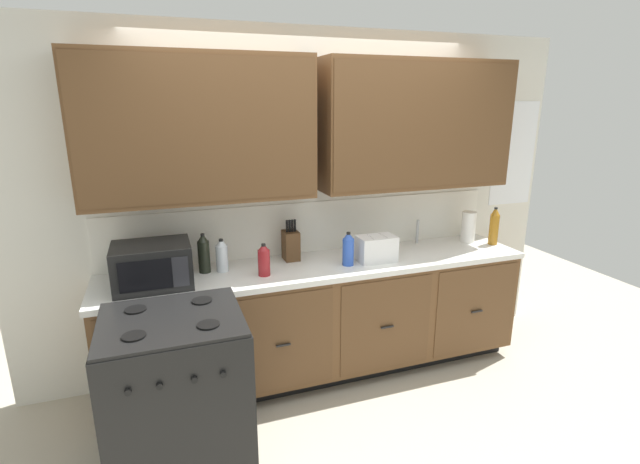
{
  "coord_description": "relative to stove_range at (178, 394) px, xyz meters",
  "views": [
    {
      "loc": [
        -1.09,
        -2.74,
        2.06
      ],
      "look_at": [
        -0.03,
        0.27,
        1.16
      ],
      "focal_mm": 26.11,
      "sensor_mm": 36.0,
      "label": 1
    }
  ],
  "objects": [
    {
      "name": "ground_plane",
      "position": [
        1.09,
        0.33,
        -0.47
      ],
      "size": [
        8.0,
        8.0,
        0.0
      ],
      "primitive_type": "plane",
      "color": "#B2A893"
    },
    {
      "name": "wall_unit",
      "position": [
        1.09,
        0.83,
        1.2
      ],
      "size": [
        4.32,
        0.4,
        2.57
      ],
      "color": "silver",
      "rests_on": "ground_plane"
    },
    {
      "name": "counter_run",
      "position": [
        1.09,
        0.63,
        -0.0
      ],
      "size": [
        3.15,
        0.64,
        0.91
      ],
      "color": "black",
      "rests_on": "ground_plane"
    },
    {
      "name": "stove_range",
      "position": [
        0.0,
        0.0,
        0.0
      ],
      "size": [
        0.76,
        0.68,
        0.95
      ],
      "color": "black",
      "rests_on": "ground_plane"
    },
    {
      "name": "microwave",
      "position": [
        -0.08,
        0.59,
        0.58
      ],
      "size": [
        0.48,
        0.37,
        0.28
      ],
      "color": "black",
      "rests_on": "counter_run"
    },
    {
      "name": "toaster",
      "position": [
        1.49,
        0.55,
        0.53
      ],
      "size": [
        0.28,
        0.18,
        0.19
      ],
      "color": "white",
      "rests_on": "counter_run"
    },
    {
      "name": "knife_block",
      "position": [
        0.9,
        0.79,
        0.55
      ],
      "size": [
        0.11,
        0.14,
        0.31
      ],
      "color": "#52361E",
      "rests_on": "counter_run"
    },
    {
      "name": "sink_faucet",
      "position": [
        2.01,
        0.84,
        0.54
      ],
      "size": [
        0.02,
        0.02,
        0.2
      ],
      "primitive_type": "cylinder",
      "color": "#B2B5BA",
      "rests_on": "counter_run"
    },
    {
      "name": "paper_towel_roll",
      "position": [
        2.43,
        0.73,
        0.57
      ],
      "size": [
        0.12,
        0.12,
        0.26
      ],
      "primitive_type": "cylinder",
      "color": "white",
      "rests_on": "counter_run"
    },
    {
      "name": "bottle_clear",
      "position": [
        0.38,
        0.71,
        0.55
      ],
      "size": [
        0.08,
        0.08,
        0.24
      ],
      "color": "silver",
      "rests_on": "counter_run"
    },
    {
      "name": "bottle_blue",
      "position": [
        1.26,
        0.53,
        0.56
      ],
      "size": [
        0.08,
        0.08,
        0.25
      ],
      "color": "blue",
      "rests_on": "counter_run"
    },
    {
      "name": "bottle_dark",
      "position": [
        0.26,
        0.73,
        0.57
      ],
      "size": [
        0.08,
        0.08,
        0.28
      ],
      "color": "black",
      "rests_on": "counter_run"
    },
    {
      "name": "bottle_red",
      "position": [
        0.63,
        0.53,
        0.55
      ],
      "size": [
        0.08,
        0.08,
        0.23
      ],
      "color": "maroon",
      "rests_on": "counter_run"
    },
    {
      "name": "bottle_amber",
      "position": [
        2.59,
        0.61,
        0.59
      ],
      "size": [
        0.08,
        0.08,
        0.31
      ],
      "color": "#9E6619",
      "rests_on": "counter_run"
    }
  ]
}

